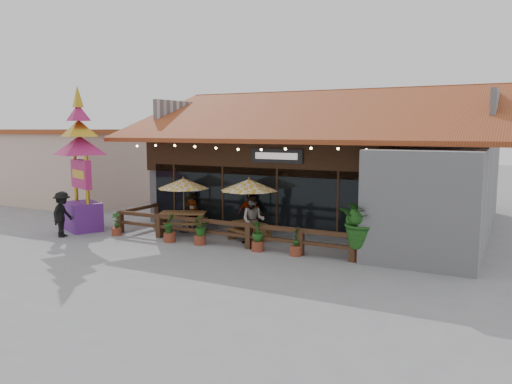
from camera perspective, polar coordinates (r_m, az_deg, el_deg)
The scene contains 19 objects.
ground at distance 18.10m, azimuth 1.31°, elevation -6.34°, with size 100.00×100.00×0.00m, color gray.
restaurant_building at distance 23.70m, azimuth 9.02°, elevation 2.19°, with size 15.50×14.73×6.09m.
patio_railing at distance 18.83m, azimuth -5.21°, elevation -3.92°, with size 10.00×2.60×0.92m.
neighbor_building at distance 31.60m, azimuth -18.63°, elevation 3.01°, with size 8.40×8.40×4.22m.
umbrella_left at distance 20.67m, azimuth -8.29°, elevation 0.94°, with size 2.83×2.83×2.31m.
umbrella_right at distance 19.08m, azimuth -0.81°, elevation 0.78°, with size 2.73×2.73×2.41m.
picnic_table_left at distance 20.63m, azimuth -8.32°, elevation -3.05°, with size 2.32×2.20×0.88m.
picnic_table_right at distance 19.19m, azimuth -0.76°, elevation -4.15°, with size 1.78×1.67×0.68m.
thai_sign_tower at distance 21.91m, azimuth -19.49°, elevation 4.64°, with size 3.16×3.16×6.46m.
tropical_plant at distance 16.37m, azimuth 12.10°, elevation -3.29°, with size 2.07×2.14×2.27m.
diner_a at distance 21.58m, azimuth -7.30°, elevation -2.09°, with size 0.56×0.37×1.55m, color #352110.
diner_b at distance 18.42m, azimuth -0.32°, elevation -3.22°, with size 0.88×0.68×1.81m, color #352110.
diner_c at distance 19.99m, azimuth -0.67°, elevation -2.52°, with size 1.01×0.42×1.72m, color #352110.
pedestrian at distance 21.08m, azimuth -21.26°, elevation -2.39°, with size 1.17×0.67×1.81m, color black.
planter_a at distance 20.79m, azimuth -15.67°, elevation -3.73°, with size 0.38×0.38×0.93m.
planter_b at distance 19.11m, azimuth -9.86°, elevation -4.19°, with size 0.46×0.50×1.10m.
planter_c at distance 18.50m, azimuth -6.45°, elevation -4.22°, with size 0.69×0.62×1.05m.
planter_d at distance 17.43m, azimuth 0.20°, elevation -5.14°, with size 0.49×0.49×1.06m.
planter_e at distance 16.89m, azimuth 4.59°, elevation -5.86°, with size 0.42×0.42×1.02m.
Camera 1 is at (7.81, -15.77, 4.23)m, focal length 35.00 mm.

